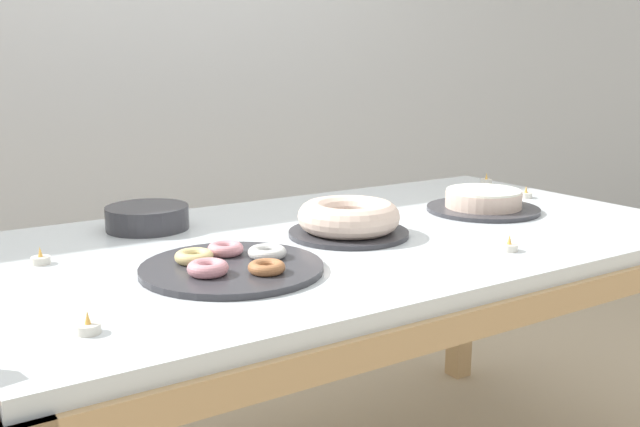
% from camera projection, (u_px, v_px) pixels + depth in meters
% --- Properties ---
extents(wall_back, '(8.00, 0.10, 2.60)m').
position_uv_depth(wall_back, '(125.00, 33.00, 3.04)').
color(wall_back, silver).
rests_on(wall_back, ground).
extents(dining_table, '(1.80, 1.02, 0.77)m').
position_uv_depth(dining_table, '(347.00, 265.00, 1.80)').
color(dining_table, silver).
rests_on(dining_table, ground).
extents(cake_chocolate_round, '(0.32, 0.32, 0.06)m').
position_uv_depth(cake_chocolate_round, '(483.00, 202.00, 2.03)').
color(cake_chocolate_round, '#333338').
rests_on(cake_chocolate_round, dining_table).
extents(cake_golden_bundt, '(0.30, 0.30, 0.09)m').
position_uv_depth(cake_golden_bundt, '(349.00, 220.00, 1.75)').
color(cake_golden_bundt, '#333338').
rests_on(cake_golden_bundt, dining_table).
extents(pastry_platter, '(0.38, 0.38, 0.04)m').
position_uv_depth(pastry_platter, '(231.00, 265.00, 1.46)').
color(pastry_platter, '#333338').
rests_on(pastry_platter, dining_table).
extents(plate_stack, '(0.21, 0.21, 0.06)m').
position_uv_depth(plate_stack, '(147.00, 217.00, 1.82)').
color(plate_stack, '#333338').
rests_on(plate_stack, dining_table).
extents(tealight_left_edge, '(0.04, 0.04, 0.04)m').
position_uv_depth(tealight_left_edge, '(88.00, 327.00, 1.13)').
color(tealight_left_edge, silver).
rests_on(tealight_left_edge, dining_table).
extents(tealight_centre, '(0.04, 0.04, 0.04)m').
position_uv_depth(tealight_centre, '(526.00, 195.00, 2.23)').
color(tealight_centre, silver).
rests_on(tealight_centre, dining_table).
extents(tealight_right_edge, '(0.04, 0.04, 0.04)m').
position_uv_depth(tealight_right_edge, '(509.00, 247.00, 1.62)').
color(tealight_right_edge, silver).
rests_on(tealight_right_edge, dining_table).
extents(tealight_near_front, '(0.04, 0.04, 0.04)m').
position_uv_depth(tealight_near_front, '(486.00, 181.00, 2.48)').
color(tealight_near_front, silver).
rests_on(tealight_near_front, dining_table).
extents(tealight_near_cakes, '(0.04, 0.04, 0.04)m').
position_uv_depth(tealight_near_cakes, '(41.00, 259.00, 1.51)').
color(tealight_near_cakes, silver).
rests_on(tealight_near_cakes, dining_table).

